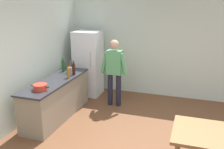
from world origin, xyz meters
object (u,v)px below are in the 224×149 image
utensil_jar (70,70)px  bottle_oil_amber (68,73)px  bottle_wine_dark (74,69)px  dining_table (221,139)px  refrigerator (88,64)px  person (114,69)px  bottle_wine_green (63,66)px  cooking_pot (40,87)px

utensil_jar → bottle_oil_amber: bearing=-66.5°
bottle_wine_dark → dining_table: bearing=-26.6°
refrigerator → person: size_ratio=1.06×
person → bottle_wine_dark: (-0.85, -0.54, 0.07)m
bottle_wine_dark → person: bearing=32.7°
dining_table → utensil_jar: bearing=153.1°
person → bottle_wine_green: 1.28m
person → cooking_pot: bearing=-120.2°
person → bottle_wine_dark: person is taller
person → bottle_wine_dark: size_ratio=5.00×
utensil_jar → bottle_wine_green: size_ratio=0.94×
refrigerator → dining_table: size_ratio=1.29×
bottle_oil_amber → cooking_pot: bearing=-100.0°
person → bottle_wine_dark: bearing=-147.3°
refrigerator → dining_table: bearing=-39.3°
refrigerator → person: 1.10m
utensil_jar → bottle_wine_dark: (0.16, -0.10, 0.07)m
dining_table → bottle_wine_dark: 3.60m
bottle_wine_green → cooking_pot: bearing=-80.5°
cooking_pot → bottle_wine_dark: bearing=82.5°
person → refrigerator: bearing=149.8°
refrigerator → bottle_oil_amber: bearing=-85.5°
bottle_wine_dark → bottle_oil_amber: (0.00, -0.28, -0.03)m
cooking_pot → utensil_jar: utensil_jar is taller
refrigerator → cooking_pot: (-0.05, -2.27, 0.06)m
refrigerator → bottle_oil_amber: (0.11, -1.37, 0.12)m
dining_table → bottle_wine_green: 4.01m
dining_table → bottle_oil_amber: bottle_oil_amber is taller
refrigerator → cooking_pot: 2.27m
refrigerator → bottle_oil_amber: size_ratio=6.43×
dining_table → bottle_wine_dark: size_ratio=4.12×
dining_table → person: bearing=137.6°
bottle_wine_green → bottle_wine_dark: (0.38, -0.18, 0.00)m
person → utensil_jar: (-1.01, -0.44, 0.00)m
cooking_pot → utensil_jar: size_ratio=1.25×
cooking_pot → utensil_jar: (-0.01, 1.27, 0.02)m
cooking_pot → utensil_jar: 1.27m
person → bottle_wine_dark: 1.01m
person → utensil_jar: size_ratio=5.31×
dining_table → bottle_wine_dark: bottle_wine_dark is taller
utensil_jar → bottle_oil_amber: 0.41m
person → bottle_wine_green: (-1.22, -0.37, 0.07)m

